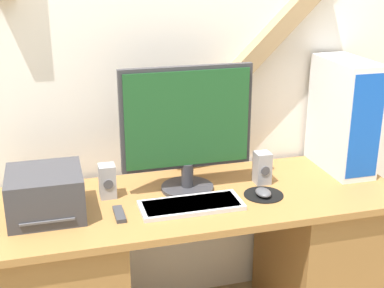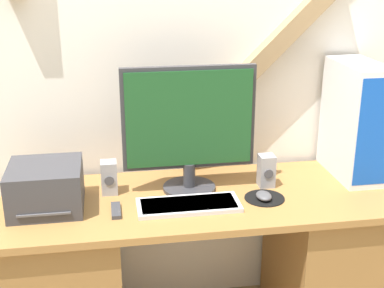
{
  "view_description": "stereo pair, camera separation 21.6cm",
  "coord_description": "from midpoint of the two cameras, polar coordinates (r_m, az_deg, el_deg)",
  "views": [
    {
      "loc": [
        -0.59,
        -1.65,
        1.68
      ],
      "look_at": [
        -0.05,
        0.31,
        0.95
      ],
      "focal_mm": 50.0,
      "sensor_mm": 36.0,
      "label": 1
    },
    {
      "loc": [
        -0.38,
        -1.69,
        1.68
      ],
      "look_at": [
        -0.05,
        0.31,
        0.95
      ],
      "focal_mm": 50.0,
      "sensor_mm": 36.0,
      "label": 2
    }
  ],
  "objects": [
    {
      "name": "wall_back",
      "position": [
        2.42,
        -3.85,
        12.11
      ],
      "size": [
        6.4,
        0.13,
        2.7
      ],
      "color": "white",
      "rests_on": "ground_plane"
    },
    {
      "name": "printer",
      "position": [
        2.17,
        -18.15,
        -5.14
      ],
      "size": [
        0.28,
        0.29,
        0.18
      ],
      "color": "#38383D",
      "rests_on": "desk"
    },
    {
      "name": "desk",
      "position": [
        2.42,
        -1.47,
        -12.92
      ],
      "size": [
        1.68,
        0.62,
        0.71
      ],
      "color": "olive",
      "rests_on": "ground_plane"
    },
    {
      "name": "speaker_left",
      "position": [
        2.26,
        -11.74,
        -3.94
      ],
      "size": [
        0.07,
        0.07,
        0.14
      ],
      "color": "#99999E",
      "rests_on": "desk"
    },
    {
      "name": "speaker_right",
      "position": [
        2.36,
        4.92,
        -2.6
      ],
      "size": [
        0.07,
        0.07,
        0.14
      ],
      "color": "#99999E",
      "rests_on": "desk"
    },
    {
      "name": "mousepad",
      "position": [
        2.26,
        4.95,
        -5.48
      ],
      "size": [
        0.17,
        0.17,
        0.0
      ],
      "color": "black",
      "rests_on": "desk"
    },
    {
      "name": "mouse",
      "position": [
        2.24,
        4.89,
        -5.25
      ],
      "size": [
        0.06,
        0.09,
        0.03
      ],
      "color": "#4C4C51",
      "rests_on": "mousepad"
    },
    {
      "name": "monitor",
      "position": [
        2.21,
        -3.33,
        1.97
      ],
      "size": [
        0.56,
        0.23,
        0.54
      ],
      "color": "#333338",
      "rests_on": "desk"
    },
    {
      "name": "keyboard",
      "position": [
        2.15,
        -2.97,
        -6.58
      ],
      "size": [
        0.41,
        0.17,
        0.02
      ],
      "color": "silver",
      "rests_on": "desk"
    },
    {
      "name": "remote_control",
      "position": [
        2.12,
        -10.69,
        -7.43
      ],
      "size": [
        0.04,
        0.13,
        0.02
      ],
      "color": "#38383D",
      "rests_on": "desk"
    },
    {
      "name": "computer_tower",
      "position": [
        2.52,
        13.53,
        2.95
      ],
      "size": [
        0.17,
        0.38,
        0.52
      ],
      "color": "white",
      "rests_on": "desk"
    }
  ]
}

